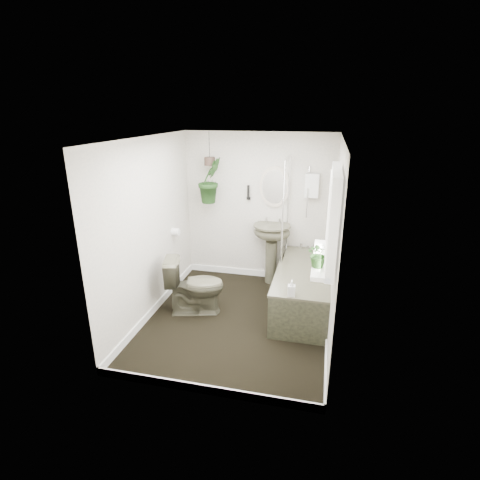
# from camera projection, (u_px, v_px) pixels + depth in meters

# --- Properties ---
(floor) EXTENTS (2.30, 2.80, 0.02)m
(floor) POSITION_uv_depth(u_px,v_px,m) (237.00, 320.00, 4.91)
(floor) COLOR black
(floor) RESTS_ON ground
(ceiling) EXTENTS (2.30, 2.80, 0.02)m
(ceiling) POSITION_uv_depth(u_px,v_px,m) (237.00, 137.00, 4.14)
(ceiling) COLOR white
(ceiling) RESTS_ON ground
(wall_back) EXTENTS (2.30, 0.02, 2.30)m
(wall_back) POSITION_uv_depth(u_px,v_px,m) (258.00, 208.00, 5.82)
(wall_back) COLOR beige
(wall_back) RESTS_ON ground
(wall_front) EXTENTS (2.30, 0.02, 2.30)m
(wall_front) POSITION_uv_depth(u_px,v_px,m) (199.00, 287.00, 3.23)
(wall_front) COLOR beige
(wall_front) RESTS_ON ground
(wall_left) EXTENTS (0.02, 2.80, 2.30)m
(wall_left) POSITION_uv_depth(u_px,v_px,m) (149.00, 230.00, 4.77)
(wall_left) COLOR beige
(wall_left) RESTS_ON ground
(wall_right) EXTENTS (0.02, 2.80, 2.30)m
(wall_right) POSITION_uv_depth(u_px,v_px,m) (336.00, 244.00, 4.27)
(wall_right) COLOR beige
(wall_right) RESTS_ON ground
(skirting) EXTENTS (2.30, 2.80, 0.10)m
(skirting) POSITION_uv_depth(u_px,v_px,m) (237.00, 316.00, 4.89)
(skirting) COLOR white
(skirting) RESTS_ON floor
(bathtub) EXTENTS (0.72, 1.72, 0.58)m
(bathtub) POSITION_uv_depth(u_px,v_px,m) (303.00, 289.00, 5.10)
(bathtub) COLOR #494736
(bathtub) RESTS_ON floor
(bath_screen) EXTENTS (0.04, 0.72, 1.40)m
(bath_screen) POSITION_uv_depth(u_px,v_px,m) (286.00, 208.00, 5.29)
(bath_screen) COLOR silver
(bath_screen) RESTS_ON bathtub
(shower_box) EXTENTS (0.20, 0.10, 0.35)m
(shower_box) POSITION_uv_depth(u_px,v_px,m) (312.00, 186.00, 5.45)
(shower_box) COLOR white
(shower_box) RESTS_ON wall_back
(oval_mirror) EXTENTS (0.46, 0.03, 0.62)m
(oval_mirror) POSITION_uv_depth(u_px,v_px,m) (275.00, 187.00, 5.61)
(oval_mirror) COLOR beige
(oval_mirror) RESTS_ON wall_back
(wall_sconce) EXTENTS (0.04, 0.04, 0.22)m
(wall_sconce) POSITION_uv_depth(u_px,v_px,m) (248.00, 192.00, 5.72)
(wall_sconce) COLOR black
(wall_sconce) RESTS_ON wall_back
(toilet_roll_holder) EXTENTS (0.11, 0.11, 0.11)m
(toilet_roll_holder) POSITION_uv_depth(u_px,v_px,m) (176.00, 232.00, 5.48)
(toilet_roll_holder) COLOR white
(toilet_roll_holder) RESTS_ON wall_left
(window_recess) EXTENTS (0.08, 1.00, 0.90)m
(window_recess) POSITION_uv_depth(u_px,v_px,m) (333.00, 217.00, 3.48)
(window_recess) COLOR white
(window_recess) RESTS_ON wall_right
(window_sill) EXTENTS (0.18, 1.00, 0.04)m
(window_sill) POSITION_uv_depth(u_px,v_px,m) (322.00, 259.00, 3.63)
(window_sill) COLOR white
(window_sill) RESTS_ON wall_right
(window_blinds) EXTENTS (0.01, 0.86, 0.76)m
(window_blinds) POSITION_uv_depth(u_px,v_px,m) (328.00, 217.00, 3.49)
(window_blinds) COLOR white
(window_blinds) RESTS_ON wall_right
(toilet) EXTENTS (0.85, 0.62, 0.78)m
(toilet) POSITION_uv_depth(u_px,v_px,m) (195.00, 285.00, 4.97)
(toilet) COLOR #494736
(toilet) RESTS_ON floor
(pedestal_sink) EXTENTS (0.64, 0.58, 0.96)m
(pedestal_sink) POSITION_uv_depth(u_px,v_px,m) (271.00, 254.00, 5.81)
(pedestal_sink) COLOR #494736
(pedestal_sink) RESTS_ON floor
(sill_plant) EXTENTS (0.26, 0.24, 0.24)m
(sill_plant) POSITION_uv_depth(u_px,v_px,m) (319.00, 254.00, 3.36)
(sill_plant) COLOR black
(sill_plant) RESTS_ON window_sill
(hanging_plant) EXTENTS (0.47, 0.48, 0.68)m
(hanging_plant) POSITION_uv_depth(u_px,v_px,m) (210.00, 180.00, 5.61)
(hanging_plant) COLOR black
(hanging_plant) RESTS_ON ceiling
(soap_bottle) EXTENTS (0.09, 0.09, 0.19)m
(soap_bottle) POSITION_uv_depth(u_px,v_px,m) (291.00, 288.00, 4.26)
(soap_bottle) COLOR #282220
(soap_bottle) RESTS_ON bathtub
(hanging_pot) EXTENTS (0.16, 0.16, 0.12)m
(hanging_pot) POSITION_uv_depth(u_px,v_px,m) (210.00, 161.00, 5.52)
(hanging_pot) COLOR #392921
(hanging_pot) RESTS_ON ceiling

